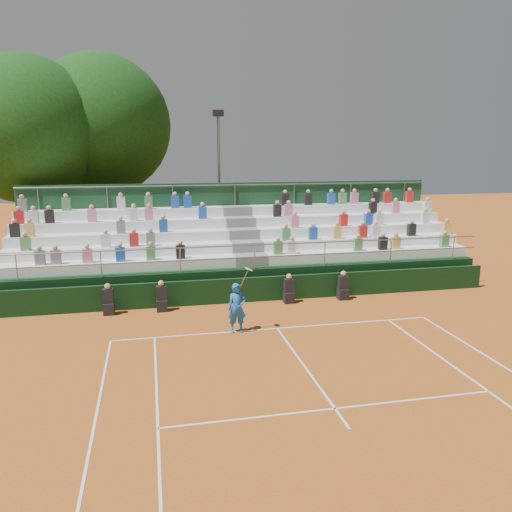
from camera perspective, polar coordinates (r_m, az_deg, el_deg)
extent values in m
plane|color=#AF561D|center=(17.21, 2.45, -8.29)|extent=(90.00, 90.00, 0.00)
cube|color=white|center=(17.21, 2.45, -8.27)|extent=(11.00, 0.06, 0.01)
cube|color=white|center=(14.37, 5.69, -12.60)|extent=(0.06, 6.40, 0.01)
cube|color=white|center=(12.45, 9.02, -16.84)|extent=(8.22, 0.06, 0.01)
cube|color=black|center=(20.02, 0.18, -3.82)|extent=(20.00, 0.15, 1.00)
cube|color=black|center=(19.32, -16.46, -5.79)|extent=(0.40, 0.40, 0.44)
cube|color=black|center=(19.19, -16.55, -4.43)|extent=(0.38, 0.25, 0.55)
sphere|color=tan|center=(19.08, -16.62, -3.33)|extent=(0.22, 0.22, 0.22)
cube|color=black|center=(19.25, -10.70, -5.56)|extent=(0.40, 0.40, 0.44)
cube|color=black|center=(19.11, -10.76, -4.19)|extent=(0.38, 0.25, 0.55)
sphere|color=tan|center=(19.01, -10.81, -3.09)|extent=(0.22, 0.22, 0.22)
cube|color=black|center=(19.95, 3.76, -4.74)|extent=(0.40, 0.40, 0.44)
cube|color=black|center=(19.82, 3.78, -3.41)|extent=(0.38, 0.25, 0.55)
sphere|color=tan|center=(19.72, 3.79, -2.35)|extent=(0.22, 0.22, 0.22)
cube|color=black|center=(20.67, 9.88, -4.30)|extent=(0.40, 0.40, 0.44)
cube|color=black|center=(20.54, 9.93, -3.01)|extent=(0.38, 0.25, 0.55)
sphere|color=tan|center=(20.44, 9.97, -1.98)|extent=(0.22, 0.22, 0.22)
cube|color=black|center=(22.93, -1.45, -1.49)|extent=(20.00, 5.20, 1.20)
cube|color=silver|center=(20.79, -15.25, -1.06)|extent=(9.30, 0.85, 0.42)
cube|color=silver|center=(22.78, 12.68, 0.21)|extent=(9.30, 0.85, 0.42)
cube|color=slate|center=(21.14, -0.63, -0.41)|extent=(1.40, 0.85, 0.42)
cube|color=silver|center=(21.53, -15.19, 0.54)|extent=(9.30, 0.85, 0.42)
cube|color=silver|center=(23.46, 11.87, 1.64)|extent=(9.30, 0.85, 0.42)
cube|color=slate|center=(21.88, -1.07, 1.14)|extent=(1.40, 0.85, 0.42)
cube|color=silver|center=(22.29, -15.14, 2.03)|extent=(9.30, 0.85, 0.42)
cube|color=silver|center=(24.16, 11.10, 2.98)|extent=(9.30, 0.85, 0.42)
cube|color=slate|center=(22.62, -1.49, 2.59)|extent=(1.40, 0.85, 0.42)
cube|color=silver|center=(23.07, -15.10, 3.41)|extent=(9.30, 0.85, 0.42)
cube|color=silver|center=(24.88, 10.38, 4.25)|extent=(9.30, 0.85, 0.42)
cube|color=slate|center=(23.38, -1.87, 3.94)|extent=(1.40, 0.85, 0.42)
cube|color=silver|center=(23.85, -15.05, 4.71)|extent=(9.30, 0.85, 0.42)
cube|color=silver|center=(25.61, 9.70, 5.44)|extent=(9.30, 0.85, 0.42)
cube|color=slate|center=(24.16, -2.24, 5.21)|extent=(1.40, 0.85, 0.42)
cube|color=#184023|center=(24.79, -2.43, 3.31)|extent=(20.00, 0.12, 4.40)
cylinder|color=gray|center=(20.14, -0.15, 1.26)|extent=(20.00, 0.05, 0.05)
cylinder|color=gray|center=(24.46, -2.43, 8.14)|extent=(20.00, 0.05, 0.05)
cube|color=slate|center=(20.94, -23.45, -0.18)|extent=(0.36, 0.24, 0.56)
cube|color=slate|center=(20.83, -21.90, -0.11)|extent=(0.36, 0.24, 0.56)
cube|color=pink|center=(20.65, -18.71, 0.03)|extent=(0.36, 0.24, 0.56)
cube|color=#1E4CB2|center=(20.54, -15.23, 0.19)|extent=(0.36, 0.24, 0.56)
cube|color=#4C8C4C|center=(20.50, -11.91, 0.33)|extent=(0.36, 0.24, 0.56)
cube|color=black|center=(20.53, -8.63, 0.47)|extent=(0.36, 0.24, 0.56)
cube|color=#4C8C4C|center=(21.82, -24.85, 1.29)|extent=(0.36, 0.24, 0.56)
cube|color=silver|center=(21.34, -16.78, 1.68)|extent=(0.36, 0.24, 0.56)
cube|color=red|center=(21.27, -13.76, 1.82)|extent=(0.36, 0.24, 0.56)
cube|color=slate|center=(21.26, -11.94, 1.90)|extent=(0.36, 0.24, 0.56)
cube|color=black|center=(22.70, -25.85, 2.66)|extent=(0.36, 0.24, 0.56)
cube|color=gold|center=(22.57, -24.45, 2.74)|extent=(0.36, 0.24, 0.56)
cube|color=slate|center=(22.07, -15.17, 3.21)|extent=(0.36, 0.24, 0.56)
cube|color=#1E4CB2|center=(22.04, -10.54, 3.42)|extent=(0.36, 0.24, 0.56)
cube|color=red|center=(23.46, -25.46, 4.00)|extent=(0.36, 0.24, 0.56)
cube|color=silver|center=(23.33, -24.05, 4.09)|extent=(0.36, 0.24, 0.56)
cube|color=black|center=(23.21, -22.53, 4.18)|extent=(0.36, 0.24, 0.56)
cube|color=pink|center=(22.95, -18.23, 4.42)|extent=(0.36, 0.24, 0.56)
cube|color=silver|center=(22.83, -13.79, 4.64)|extent=(0.36, 0.24, 0.56)
cube|color=pink|center=(22.81, -12.13, 4.71)|extent=(0.36, 0.24, 0.56)
cube|color=#1E4CB2|center=(22.93, -6.12, 4.95)|extent=(0.36, 0.24, 0.56)
cube|color=slate|center=(24.24, -25.13, 5.26)|extent=(0.36, 0.24, 0.56)
cube|color=#4C8C4C|center=(23.90, -20.86, 5.53)|extent=(0.36, 0.24, 0.56)
cube|color=silver|center=(23.65, -15.17, 5.84)|extent=(0.36, 0.24, 0.56)
cube|color=#4C8C4C|center=(23.61, -12.19, 5.98)|extent=(0.36, 0.24, 0.56)
cube|color=#1E4CB2|center=(23.64, -9.23, 6.10)|extent=(0.36, 0.24, 0.56)
cube|color=#1E4CB2|center=(23.67, -7.82, 6.16)|extent=(0.36, 0.24, 0.56)
cube|color=#4C8C4C|center=(21.15, 2.52, 0.95)|extent=(0.36, 0.24, 0.56)
cube|color=silver|center=(21.31, 4.08, 1.01)|extent=(0.36, 0.24, 0.56)
cube|color=#4C8C4C|center=(22.33, 11.57, 1.30)|extent=(0.36, 0.24, 0.56)
cube|color=black|center=(22.82, 14.30, 1.40)|extent=(0.36, 0.24, 0.56)
cube|color=gold|center=(23.10, 15.67, 1.45)|extent=(0.36, 0.24, 0.56)
cube|color=#4C8C4C|center=(24.30, 20.72, 1.63)|extent=(0.36, 0.24, 0.56)
cube|color=#4C8C4C|center=(22.03, 3.44, 2.50)|extent=(0.36, 0.24, 0.56)
cube|color=#1E4CB2|center=(22.40, 6.53, 2.60)|extent=(0.36, 0.24, 0.56)
cube|color=gold|center=(22.77, 9.22, 2.68)|extent=(0.36, 0.24, 0.56)
cube|color=red|center=(23.25, 12.11, 2.76)|extent=(0.36, 0.24, 0.56)
cube|color=silver|center=(23.51, 13.49, 2.79)|extent=(0.36, 0.24, 0.56)
cube|color=black|center=(24.34, 17.35, 2.89)|extent=(0.36, 0.24, 0.56)
cube|color=gold|center=(25.26, 20.91, 2.96)|extent=(0.36, 0.24, 0.56)
cube|color=pink|center=(22.95, 4.44, 3.93)|extent=(0.36, 0.24, 0.56)
cube|color=red|center=(23.73, 9.96, 4.05)|extent=(0.36, 0.24, 0.56)
cube|color=#1E4CB2|center=(24.22, 12.71, 4.10)|extent=(0.36, 0.24, 0.56)
cube|color=silver|center=(24.45, 13.88, 4.12)|extent=(0.36, 0.24, 0.56)
cube|color=silver|center=(25.58, 18.74, 4.17)|extent=(0.36, 0.24, 0.56)
cube|color=black|center=(23.55, 2.45, 5.20)|extent=(0.36, 0.24, 0.56)
cube|color=pink|center=(23.69, 3.74, 5.22)|extent=(0.36, 0.24, 0.56)
cube|color=black|center=(25.18, 13.19, 5.34)|extent=(0.36, 0.24, 0.56)
cube|color=pink|center=(25.71, 15.63, 5.35)|extent=(0.36, 0.24, 0.56)
cube|color=silver|center=(26.55, 18.97, 5.34)|extent=(0.36, 0.24, 0.56)
cube|color=black|center=(24.47, 3.34, 6.44)|extent=(0.36, 0.24, 0.56)
cube|color=black|center=(24.81, 5.97, 6.47)|extent=(0.36, 0.24, 0.56)
cube|color=#1E4CB2|center=(25.20, 8.59, 6.49)|extent=(0.36, 0.24, 0.56)
cube|color=#4C8C4C|center=(25.41, 9.85, 6.50)|extent=(0.36, 0.24, 0.56)
cube|color=pink|center=(25.65, 11.16, 6.50)|extent=(0.36, 0.24, 0.56)
cube|color=black|center=(26.12, 13.47, 6.49)|extent=(0.36, 0.24, 0.56)
cube|color=red|center=(26.40, 14.76, 6.48)|extent=(0.36, 0.24, 0.56)
cube|color=red|center=(26.98, 17.11, 6.46)|extent=(0.36, 0.24, 0.56)
imported|color=blue|center=(16.62, -2.18, -5.97)|extent=(0.62, 0.41, 1.68)
cylinder|color=gray|center=(16.38, -1.35, -2.56)|extent=(0.26, 0.03, 0.51)
cylinder|color=#E5D866|center=(16.33, -0.84, -1.51)|extent=(0.26, 0.28, 0.14)
cylinder|color=#362413|center=(28.27, -23.86, 2.96)|extent=(0.50, 0.50, 3.99)
sphere|color=#10340E|center=(28.00, -24.73, 12.93)|extent=(7.30, 7.30, 7.30)
cylinder|color=#362413|center=(29.61, -16.74, 4.08)|extent=(0.50, 0.50, 4.22)
sphere|color=#10340E|center=(29.38, -17.37, 14.06)|extent=(7.60, 7.60, 7.60)
cylinder|color=gray|center=(28.59, -4.22, 7.85)|extent=(0.16, 0.16, 7.75)
cube|color=black|center=(28.58, -4.35, 15.98)|extent=(0.60, 0.25, 0.35)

